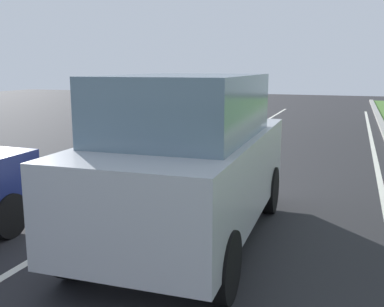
# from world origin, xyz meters

# --- Properties ---
(ground_plane) EXTENTS (60.00, 60.00, 0.00)m
(ground_plane) POSITION_xyz_m (0.00, 14.00, 0.00)
(ground_plane) COLOR #262628
(lane_line_center) EXTENTS (0.12, 32.00, 0.01)m
(lane_line_center) POSITION_xyz_m (-0.70, 14.00, 0.00)
(lane_line_center) COLOR silver
(lane_line_center) RESTS_ON ground
(lane_line_right_edge) EXTENTS (0.12, 32.00, 0.01)m
(lane_line_right_edge) POSITION_xyz_m (3.60, 14.00, 0.00)
(lane_line_right_edge) COLOR silver
(lane_line_right_edge) RESTS_ON ground
(car_suv_ahead) EXTENTS (2.07, 4.55, 2.28)m
(car_suv_ahead) POSITION_xyz_m (0.92, 9.55, 1.17)
(car_suv_ahead) COLOR #B7BABF
(car_suv_ahead) RESTS_ON ground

